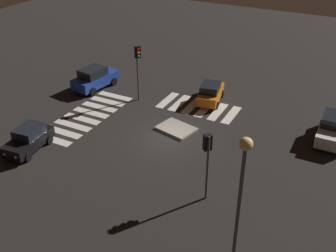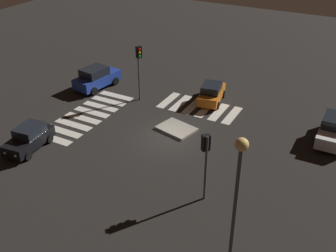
{
  "view_description": "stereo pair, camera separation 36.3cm",
  "coord_description": "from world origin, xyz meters",
  "px_view_note": "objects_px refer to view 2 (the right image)",
  "views": [
    {
      "loc": [
        -11.57,
        22.25,
        15.43
      ],
      "look_at": [
        0.0,
        0.0,
        1.0
      ],
      "focal_mm": 43.53,
      "sensor_mm": 36.0,
      "label": 1
    },
    {
      "loc": [
        -11.89,
        22.08,
        15.43
      ],
      "look_at": [
        0.0,
        0.0,
        1.0
      ],
      "focal_mm": 43.53,
      "sensor_mm": 36.0,
      "label": 2
    }
  ],
  "objects_px": {
    "car_orange": "(212,93)",
    "car_blue": "(97,78)",
    "car_black": "(29,138)",
    "car_white": "(334,130)",
    "traffic_light_east": "(139,60)",
    "street_lamp": "(237,186)",
    "traffic_island": "(176,129)",
    "traffic_light_west": "(206,151)"
  },
  "relations": [
    {
      "from": "traffic_island",
      "to": "car_blue",
      "type": "height_order",
      "value": "car_blue"
    },
    {
      "from": "traffic_light_west",
      "to": "traffic_light_east",
      "type": "distance_m",
      "value": 13.49
    },
    {
      "from": "car_orange",
      "to": "car_black",
      "type": "xyz_separation_m",
      "value": [
        8.2,
        12.61,
        -0.01
      ]
    },
    {
      "from": "car_white",
      "to": "car_blue",
      "type": "xyz_separation_m",
      "value": [
        20.32,
        0.5,
        0.03
      ]
    },
    {
      "from": "traffic_island",
      "to": "car_blue",
      "type": "distance_m",
      "value": 10.45
    },
    {
      "from": "car_orange",
      "to": "street_lamp",
      "type": "relative_size",
      "value": 0.55
    },
    {
      "from": "car_orange",
      "to": "car_blue",
      "type": "xyz_separation_m",
      "value": [
        10.28,
        2.2,
        0.13
      ]
    },
    {
      "from": "car_orange",
      "to": "traffic_light_east",
      "type": "bearing_deg",
      "value": 105.35
    },
    {
      "from": "car_black",
      "to": "traffic_light_east",
      "type": "distance_m",
      "value": 10.76
    },
    {
      "from": "traffic_island",
      "to": "traffic_light_east",
      "type": "height_order",
      "value": "traffic_light_east"
    },
    {
      "from": "traffic_light_east",
      "to": "car_black",
      "type": "bearing_deg",
      "value": -64.6
    },
    {
      "from": "traffic_island",
      "to": "car_black",
      "type": "height_order",
      "value": "car_black"
    },
    {
      "from": "street_lamp",
      "to": "traffic_island",
      "type": "bearing_deg",
      "value": -52.09
    },
    {
      "from": "traffic_light_west",
      "to": "street_lamp",
      "type": "relative_size",
      "value": 0.58
    },
    {
      "from": "car_blue",
      "to": "traffic_light_west",
      "type": "relative_size",
      "value": 1.1
    },
    {
      "from": "traffic_island",
      "to": "street_lamp",
      "type": "bearing_deg",
      "value": 127.91
    },
    {
      "from": "car_white",
      "to": "car_black",
      "type": "bearing_deg",
      "value": -59.49
    },
    {
      "from": "traffic_light_east",
      "to": "street_lamp",
      "type": "height_order",
      "value": "street_lamp"
    },
    {
      "from": "car_orange",
      "to": "traffic_light_east",
      "type": "distance_m",
      "value": 6.66
    },
    {
      "from": "traffic_island",
      "to": "street_lamp",
      "type": "xyz_separation_m",
      "value": [
        -8.13,
        10.44,
        4.91
      ]
    },
    {
      "from": "car_black",
      "to": "car_orange",
      "type": "bearing_deg",
      "value": 141.11
    },
    {
      "from": "car_black",
      "to": "car_white",
      "type": "bearing_deg",
      "value": 115.01
    },
    {
      "from": "car_orange",
      "to": "traffic_light_east",
      "type": "relative_size",
      "value": 0.83
    },
    {
      "from": "car_blue",
      "to": "traffic_island",
      "type": "bearing_deg",
      "value": -100.58
    },
    {
      "from": "car_blue",
      "to": "street_lamp",
      "type": "relative_size",
      "value": 0.64
    },
    {
      "from": "car_orange",
      "to": "car_blue",
      "type": "height_order",
      "value": "car_blue"
    },
    {
      "from": "car_orange",
      "to": "car_blue",
      "type": "relative_size",
      "value": 0.87
    },
    {
      "from": "traffic_island",
      "to": "car_orange",
      "type": "relative_size",
      "value": 0.76
    },
    {
      "from": "car_black",
      "to": "street_lamp",
      "type": "xyz_separation_m",
      "value": [
        -15.89,
        3.41,
        4.19
      ]
    },
    {
      "from": "car_orange",
      "to": "traffic_light_east",
      "type": "height_order",
      "value": "traffic_light_east"
    },
    {
      "from": "car_orange",
      "to": "car_blue",
      "type": "distance_m",
      "value": 10.52
    },
    {
      "from": "traffic_light_east",
      "to": "traffic_island",
      "type": "bearing_deg",
      "value": 10.03
    },
    {
      "from": "traffic_island",
      "to": "traffic_light_east",
      "type": "bearing_deg",
      "value": -30.7
    },
    {
      "from": "car_white",
      "to": "car_blue",
      "type": "distance_m",
      "value": 20.33
    },
    {
      "from": "car_blue",
      "to": "traffic_light_west",
      "type": "distance_m",
      "value": 17.7
    },
    {
      "from": "traffic_light_east",
      "to": "car_white",
      "type": "bearing_deg",
      "value": 44.01
    },
    {
      "from": "traffic_light_west",
      "to": "traffic_light_east",
      "type": "height_order",
      "value": "traffic_light_east"
    },
    {
      "from": "car_orange",
      "to": "car_white",
      "type": "relative_size",
      "value": 0.93
    },
    {
      "from": "car_white",
      "to": "street_lamp",
      "type": "bearing_deg",
      "value": -9.67
    },
    {
      "from": "traffic_island",
      "to": "car_blue",
      "type": "xyz_separation_m",
      "value": [
        9.85,
        -3.37,
        0.86
      ]
    },
    {
      "from": "car_black",
      "to": "car_blue",
      "type": "relative_size",
      "value": 0.85
    },
    {
      "from": "car_black",
      "to": "car_white",
      "type": "xyz_separation_m",
      "value": [
        -18.24,
        -10.9,
        0.11
      ]
    }
  ]
}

